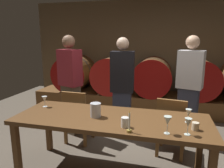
{
  "coord_description": "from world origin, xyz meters",
  "views": [
    {
      "loc": [
        0.31,
        -2.45,
        1.69
      ],
      "look_at": [
        -0.41,
        0.34,
        1.06
      ],
      "focal_mm": 33.86,
      "sensor_mm": 36.0,
      "label": 1
    }
  ],
  "objects": [
    {
      "name": "chair_left",
      "position": [
        -1.04,
        0.52,
        0.49
      ],
      "size": [
        0.42,
        0.42,
        0.88
      ],
      "rotation": [
        0.0,
        0.0,
        3.09
      ],
      "color": "brown",
      "rests_on": "ground"
    },
    {
      "name": "candle_center",
      "position": [
        -0.02,
        -0.5,
        0.83
      ],
      "size": [
        0.05,
        0.05,
        0.23
      ],
      "color": "olive",
      "rests_on": "dining_table"
    },
    {
      "name": "dining_table",
      "position": [
        -0.3,
        -0.16,
        0.69
      ],
      "size": [
        2.3,
        0.83,
        0.77
      ],
      "color": "brown",
      "rests_on": "ground"
    },
    {
      "name": "wine_glass_far_right",
      "position": [
        0.57,
        -0.09,
        0.87
      ],
      "size": [
        0.07,
        0.07,
        0.15
      ],
      "color": "silver",
      "rests_on": "dining_table"
    },
    {
      "name": "chair_right",
      "position": [
        0.42,
        0.48,
        0.49
      ],
      "size": [
        0.45,
        0.45,
        0.88
      ],
      "rotation": [
        0.0,
        0.0,
        3.0
      ],
      "color": "brown",
      "rests_on": "ground"
    },
    {
      "name": "cup_right",
      "position": [
        0.63,
        -0.28,
        0.81
      ],
      "size": [
        0.07,
        0.07,
        0.08
      ],
      "primitive_type": "cylinder",
      "color": "beige",
      "rests_on": "dining_table"
    },
    {
      "name": "wine_glass_center_left",
      "position": [
        0.35,
        -0.44,
        0.9
      ],
      "size": [
        0.08,
        0.08,
        0.18
      ],
      "color": "silver",
      "rests_on": "dining_table"
    },
    {
      "name": "pitcher",
      "position": [
        -0.48,
        -0.18,
        0.85
      ],
      "size": [
        0.13,
        0.13,
        0.17
      ],
      "color": "silver",
      "rests_on": "dining_table"
    },
    {
      "name": "back_wall",
      "position": [
        0.0,
        3.01,
        1.3
      ],
      "size": [
        6.27,
        0.24,
        2.6
      ],
      "primitive_type": "cube",
      "color": "brown",
      "rests_on": "ground"
    },
    {
      "name": "wine_barrel_left",
      "position": [
        -0.95,
        2.46,
        0.82
      ],
      "size": [
        0.86,
        0.92,
        0.86
      ],
      "color": "brown",
      "rests_on": "barrel_shelf"
    },
    {
      "name": "wine_barrel_center",
      "position": [
        0.01,
        2.46,
        0.82
      ],
      "size": [
        0.86,
        0.92,
        0.86
      ],
      "color": "#513319",
      "rests_on": "barrel_shelf"
    },
    {
      "name": "guest_right",
      "position": [
        0.68,
        1.0,
        0.89
      ],
      "size": [
        0.43,
        0.34,
        1.73
      ],
      "rotation": [
        0.0,
        0.0,
        2.85
      ],
      "color": "#33384C",
      "rests_on": "ground"
    },
    {
      "name": "wine_barrel_right",
      "position": [
        0.99,
        2.46,
        0.82
      ],
      "size": [
        0.86,
        0.92,
        0.86
      ],
      "color": "brown",
      "rests_on": "barrel_shelf"
    },
    {
      "name": "guest_center",
      "position": [
        -0.39,
        0.94,
        0.87
      ],
      "size": [
        0.4,
        0.27,
        1.7
      ],
      "rotation": [
        0.0,
        0.0,
        3.22
      ],
      "color": "#33384C",
      "rests_on": "ground"
    },
    {
      "name": "wine_glass_center_right",
      "position": [
        0.54,
        -0.42,
        0.89
      ],
      "size": [
        0.07,
        0.07,
        0.17
      ],
      "color": "silver",
      "rests_on": "dining_table"
    },
    {
      "name": "wine_barrel_far_left",
      "position": [
        -1.94,
        2.46,
        0.82
      ],
      "size": [
        0.86,
        0.92,
        0.86
      ],
      "color": "brown",
      "rests_on": "barrel_shelf"
    },
    {
      "name": "barrel_shelf",
      "position": [
        0.0,
        2.46,
        0.2
      ],
      "size": [
        5.65,
        0.9,
        0.39
      ],
      "primitive_type": "cube",
      "color": "brown",
      "rests_on": "ground"
    },
    {
      "name": "wine_glass_far_left",
      "position": [
        -1.28,
        0.0,
        0.87
      ],
      "size": [
        0.07,
        0.07,
        0.15
      ],
      "color": "white",
      "rests_on": "dining_table"
    },
    {
      "name": "guest_left",
      "position": [
        -1.29,
        0.85,
        0.9
      ],
      "size": [
        0.44,
        0.36,
        1.74
      ],
      "rotation": [
        0.0,
        0.0,
        2.77
      ],
      "color": "brown",
      "rests_on": "ground"
    },
    {
      "name": "cup_left",
      "position": [
        -0.08,
        -0.39,
        0.82
      ],
      "size": [
        0.08,
        0.08,
        0.11
      ],
      "primitive_type": "cylinder",
      "color": "white",
      "rests_on": "dining_table"
    }
  ]
}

